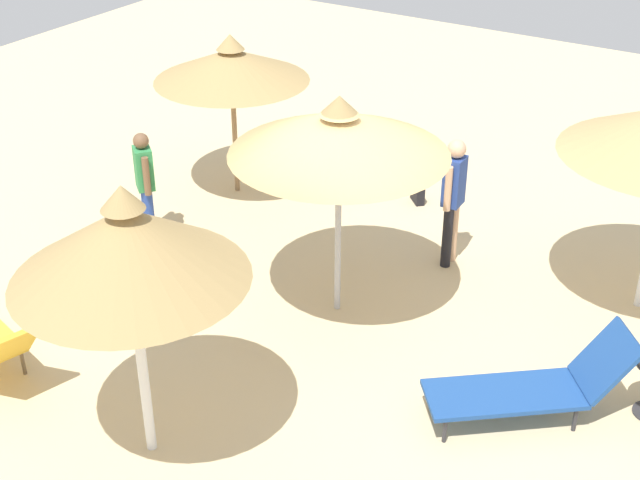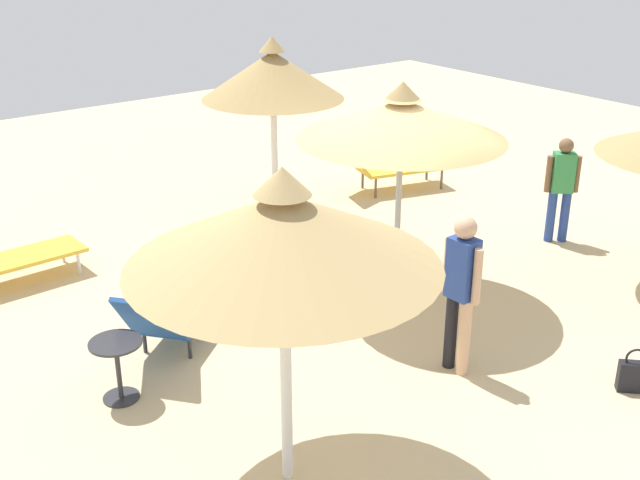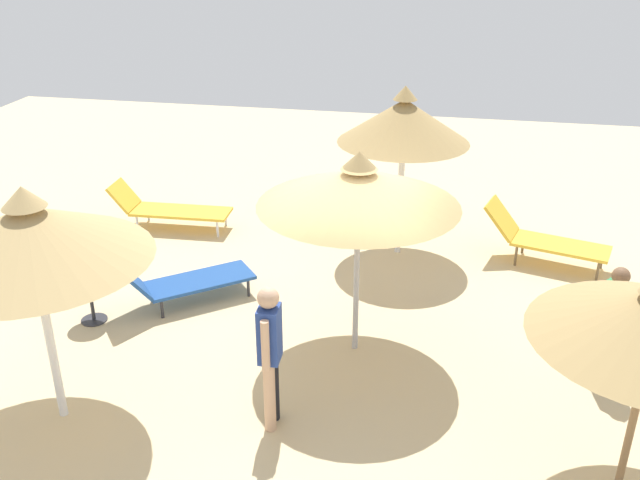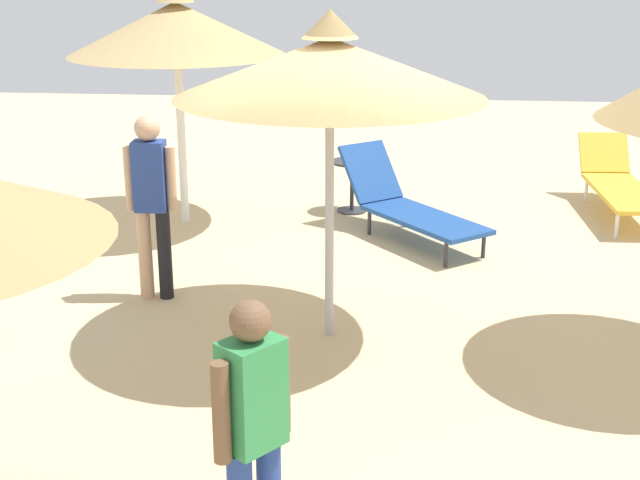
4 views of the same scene
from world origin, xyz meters
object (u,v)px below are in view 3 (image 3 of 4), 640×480
at_px(lounge_chair_near_right, 168,208).
at_px(person_standing_far_right, 270,348).
at_px(parasol_umbrella_near_left, 359,187).
at_px(side_table_round, 90,293).
at_px(parasol_umbrella_center, 404,121).
at_px(lounge_chair_front, 542,238).
at_px(parasol_umbrella_far_right, 30,233).
at_px(lounge_chair_back, 179,279).
at_px(person_standing_far_left, 612,319).

xyz_separation_m(lounge_chair_near_right, person_standing_far_right, (-3.24, 4.90, 0.61)).
distance_m(parasol_umbrella_near_left, side_table_round, 4.12).
xyz_separation_m(parasol_umbrella_center, parasol_umbrella_near_left, (0.27, 3.03, -0.01)).
bearing_deg(person_standing_far_right, lounge_chair_front, -124.59).
height_order(lounge_chair_front, lounge_chair_near_right, lounge_chair_front).
relative_size(parasol_umbrella_near_left, person_standing_far_right, 1.56).
distance_m(parasol_umbrella_far_right, lounge_chair_near_right, 5.60).
distance_m(parasol_umbrella_near_left, lounge_chair_back, 3.32).
bearing_deg(parasol_umbrella_center, lounge_chair_back, 38.99).
xyz_separation_m(lounge_chair_back, side_table_round, (1.02, 0.68, 0.03)).
xyz_separation_m(parasol_umbrella_near_left, lounge_chair_back, (2.68, -0.64, -1.85)).
bearing_deg(person_standing_far_left, person_standing_far_right, 22.72).
height_order(parasol_umbrella_center, lounge_chair_back, parasol_umbrella_center).
xyz_separation_m(parasol_umbrella_near_left, lounge_chair_near_right, (3.91, -3.22, -1.86)).
relative_size(lounge_chair_front, lounge_chair_back, 1.06).
bearing_deg(lounge_chair_near_right, person_standing_far_left, 154.42).
distance_m(parasol_umbrella_far_right, person_standing_far_right, 2.71).
height_order(person_standing_far_right, side_table_round, person_standing_far_right).
height_order(parasol_umbrella_far_right, side_table_round, parasol_umbrella_far_right).
relative_size(lounge_chair_back, side_table_round, 3.05).
xyz_separation_m(parasol_umbrella_far_right, person_standing_far_right, (-2.38, -0.31, -1.27)).
distance_m(lounge_chair_near_right, side_table_round, 3.26).
height_order(lounge_chair_near_right, person_standing_far_left, person_standing_far_left).
xyz_separation_m(parasol_umbrella_near_left, lounge_chair_front, (-2.59, -3.05, -1.80)).
height_order(lounge_chair_back, lounge_chair_near_right, lounge_chair_back).
height_order(lounge_chair_front, lounge_chair_back, same).
relative_size(lounge_chair_back, lounge_chair_near_right, 0.91).
distance_m(person_standing_far_right, side_table_round, 3.48).
distance_m(parasol_umbrella_center, lounge_chair_near_right, 4.59).
xyz_separation_m(parasol_umbrella_far_right, side_table_round, (0.65, -1.95, -1.83)).
distance_m(lounge_chair_back, person_standing_far_left, 5.80).
bearing_deg(person_standing_far_left, lounge_chair_back, -7.55).
relative_size(parasol_umbrella_far_right, parasol_umbrella_near_left, 1.03).
distance_m(parasol_umbrella_center, lounge_chair_front, 2.94).
distance_m(parasol_umbrella_center, parasol_umbrella_near_left, 3.04).
xyz_separation_m(lounge_chair_near_right, person_standing_far_left, (-6.97, 3.33, 0.49)).
bearing_deg(side_table_round, parasol_umbrella_far_right, 108.32).
bearing_deg(parasol_umbrella_far_right, lounge_chair_front, -138.22).
bearing_deg(parasol_umbrella_center, parasol_umbrella_far_right, 56.49).
distance_m(lounge_chair_near_right, person_standing_far_right, 5.90).
relative_size(lounge_chair_near_right, person_standing_far_left, 1.40).
distance_m(lounge_chair_near_right, person_standing_far_left, 7.74).
bearing_deg(parasol_umbrella_near_left, person_standing_far_right, 68.10).
bearing_deg(person_standing_far_right, side_table_round, -28.51).
xyz_separation_m(lounge_chair_back, person_standing_far_left, (-5.73, 0.76, 0.47)).
height_order(lounge_chair_back, person_standing_far_left, person_standing_far_left).
distance_m(parasol_umbrella_far_right, person_standing_far_left, 6.54).
bearing_deg(parasol_umbrella_center, side_table_round, 37.71).
bearing_deg(parasol_umbrella_center, person_standing_far_left, 131.49).
bearing_deg(parasol_umbrella_far_right, lounge_chair_near_right, -80.62).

